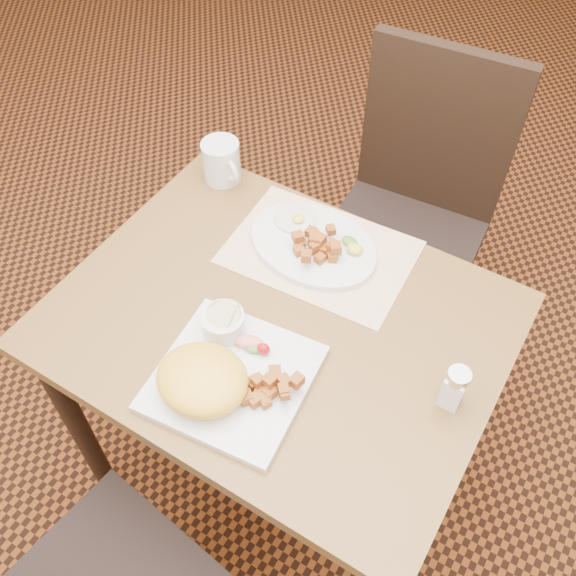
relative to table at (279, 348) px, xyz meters
The scene contains 15 objects.
ground 0.64m from the table, ahead, with size 8.00×8.00×0.00m, color black.
table is the anchor object (origin of this frame).
chair_far 0.68m from the table, 87.29° to the left, with size 0.45×0.46×0.97m.
placemat 0.23m from the table, 94.85° to the left, with size 0.40×0.28×0.00m, color white.
plate_square 0.21m from the table, 88.18° to the right, with size 0.28×0.28×0.02m, color silver.
plate_oval 0.24m from the table, 100.29° to the left, with size 0.30×0.23×0.02m, color silver, non-canonical shape.
hollandaise_mound 0.27m from the table, 96.92° to the right, with size 0.18×0.16×0.06m.
ramekin 0.19m from the table, 127.57° to the right, with size 0.09×0.09×0.05m.
garnish_sq 0.17m from the table, 88.79° to the right, with size 0.08×0.05×0.03m.
fried_egg 0.30m from the table, 113.40° to the left, with size 0.10×0.10×0.02m.
garnish_ov 0.28m from the table, 78.81° to the left, with size 0.07×0.06×0.02m.
salt_shaker 0.41m from the table, ahead, with size 0.04×0.04×0.10m.
coffee_mug 0.48m from the table, 139.37° to the left, with size 0.12×0.09×0.10m.
home_fries_sq 0.23m from the table, 62.47° to the right, with size 0.10×0.10×0.04m.
home_fries_ov 0.24m from the table, 93.95° to the left, with size 0.12×0.13×0.04m.
Camera 1 is at (0.43, -0.66, 1.81)m, focal length 40.00 mm.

